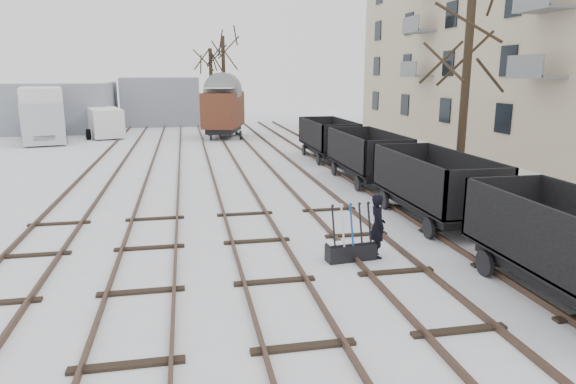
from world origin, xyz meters
name	(u,v)px	position (x,y,z in m)	size (l,w,h in m)	color
ground	(275,282)	(0.00, 0.00, 0.00)	(120.00, 120.00, 0.00)	white
tracks	(227,172)	(0.00, 13.67, 0.07)	(13.90, 52.00, 0.16)	black
shed_left	(51,107)	(-13.00, 36.00, 2.05)	(10.00, 8.00, 4.10)	#9199A4
shed_right	(161,101)	(-4.00, 40.00, 2.25)	(7.00, 6.00, 4.50)	#9199A4
ground_frame	(351,250)	(2.20, 1.07, 0.28)	(1.34, 0.55, 1.49)	black
worker	(378,226)	(2.95, 1.17, 0.85)	(0.62, 0.41, 1.71)	black
freight_wagon_b	(433,196)	(6.00, 4.09, 0.85)	(2.17, 5.43, 2.22)	black
freight_wagon_c	(367,163)	(6.00, 10.49, 0.85)	(2.17, 5.43, 2.22)	black
freight_wagon_d	(328,144)	(6.00, 16.89, 0.85)	(2.17, 5.43, 2.22)	black
box_van_wagon	(223,109)	(1.00, 28.29, 2.19)	(3.87, 5.46, 3.77)	black
lorry	(42,113)	(-11.97, 29.13, 1.96)	(4.01, 8.71, 3.80)	black
panel_van	(105,122)	(-7.89, 30.47, 1.14)	(3.38, 5.36, 2.19)	white
tree_near	(464,102)	(7.87, 5.86, 3.75)	(0.30, 0.30, 7.50)	black
tree_far_left	(211,91)	(0.37, 32.54, 3.38)	(0.30, 0.30, 6.77)	black
tree_far_right	(224,85)	(1.39, 32.25, 3.87)	(0.30, 0.30, 7.74)	black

